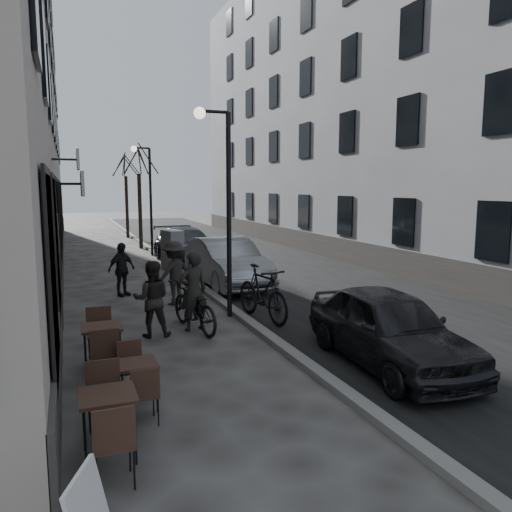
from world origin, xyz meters
TOP-DOWN VIEW (x-y plane):
  - ground at (0.00, 0.00)m, footprint 120.00×120.00m
  - road at (3.85, 16.00)m, footprint 7.30×60.00m
  - kerb at (0.20, 16.00)m, footprint 0.25×60.00m
  - building_right at (9.50, 16.50)m, footprint 4.00×35.00m
  - streetlamp_near at (-0.17, 6.00)m, footprint 0.90×0.28m
  - streetlamp_far at (-0.17, 18.00)m, footprint 0.90×0.28m
  - tree_near at (-0.10, 21.00)m, footprint 2.40×2.40m
  - tree_far at (-0.10, 27.00)m, footprint 2.40×2.40m
  - bistro_set_a at (-3.38, 0.21)m, footprint 0.66×1.62m
  - bistro_set_b at (-2.88, 1.46)m, footprint 0.59×1.42m
  - bistro_set_c at (-3.25, 3.17)m, footprint 0.68×1.67m
  - utility_cabinet at (0.10, 13.62)m, footprint 0.77×1.13m
  - bicycle at (-1.13, 5.13)m, footprint 1.14×2.22m
  - cyclist_rider at (-1.13, 5.13)m, footprint 0.74×0.56m
  - pedestrian_near at (-2.09, 5.00)m, footprint 0.91×0.77m
  - pedestrian_mid at (-1.03, 7.78)m, footprint 1.32×1.12m
  - pedestrian_far at (-2.28, 9.40)m, footprint 1.00×0.84m
  - car_near at (1.67, 1.69)m, footprint 1.90×4.22m
  - car_mid at (1.11, 9.78)m, footprint 1.79×4.79m
  - car_far at (1.00, 15.20)m, footprint 2.25×5.17m
  - moped at (0.64, 5.38)m, footprint 1.01×2.32m

SIDE VIEW (x-z plane):
  - ground at x=0.00m, z-range 0.00..0.00m
  - road at x=3.85m, z-range 0.00..0.00m
  - kerb at x=0.20m, z-range 0.00..0.12m
  - bistro_set_b at x=-2.88m, z-range 0.01..0.85m
  - bistro_set_a at x=-3.38m, z-range 0.01..0.97m
  - bistro_set_c at x=-3.25m, z-range 0.01..1.00m
  - bicycle at x=-1.13m, z-range 0.00..1.11m
  - moped at x=0.64m, z-range 0.00..1.35m
  - car_near at x=1.67m, z-range 0.00..1.41m
  - car_far at x=1.00m, z-range 0.00..1.48m
  - utility_cabinet at x=0.10m, z-range 0.00..1.55m
  - car_mid at x=1.11m, z-range 0.00..1.56m
  - pedestrian_far at x=-2.28m, z-range 0.00..1.61m
  - pedestrian_near at x=-2.09m, z-range 0.00..1.67m
  - pedestrian_mid at x=-1.03m, z-range 0.00..1.77m
  - cyclist_rider at x=-1.13m, z-range 0.00..1.82m
  - streetlamp_near at x=-0.17m, z-range 0.62..5.71m
  - streetlamp_far at x=-0.17m, z-range 0.62..5.71m
  - tree_near at x=-0.10m, z-range 1.81..7.51m
  - tree_far at x=-0.10m, z-range 1.81..7.51m
  - building_right at x=9.50m, z-range 0.00..16.00m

